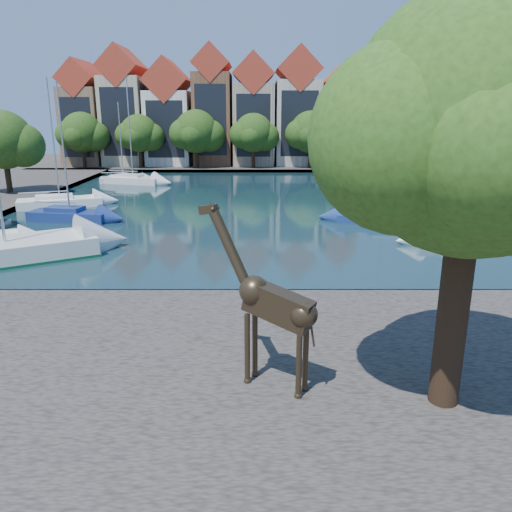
{
  "coord_description": "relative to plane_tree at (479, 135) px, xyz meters",
  "views": [
    {
      "loc": [
        2.31,
        -21.15,
        8.21
      ],
      "look_at": [
        2.33,
        -2.0,
        2.64
      ],
      "focal_mm": 35.0,
      "sensor_mm": 36.0,
      "label": 1
    }
  ],
  "objects": [
    {
      "name": "side_tree_left_far",
      "position": [
        -29.51,
        37.0,
        -2.29
      ],
      "size": [
        7.28,
        5.6,
        7.88
      ],
      "color": "#332114",
      "rests_on": "left_quay"
    },
    {
      "name": "sailboat_left_d",
      "position": [
        -21.0,
        47.21,
        -7.1
      ],
      "size": [
        5.57,
        2.73,
        9.14
      ],
      "color": "silver",
      "rests_on": "water_basin"
    },
    {
      "name": "sailboat_right_c",
      "position": [
        7.38,
        41.14,
        -7.12
      ],
      "size": [
        5.65,
        2.19,
        8.22
      ],
      "color": "white",
      "rests_on": "water_basin"
    },
    {
      "name": "sailboat_left_b",
      "position": [
        -19.62,
        25.64,
        -7.01
      ],
      "size": [
        6.46,
        3.19,
        10.28
      ],
      "color": "navy",
      "rests_on": "water_basin"
    },
    {
      "name": "far_quay",
      "position": [
        -7.62,
        65.01,
        -7.42
      ],
      "size": [
        60.0,
        16.0,
        0.5
      ],
      "primitive_type": "cube",
      "color": "#4D4843",
      "rests_on": "ground"
    },
    {
      "name": "far_tree_east",
      "position": [
        2.49,
        59.5,
        -2.43
      ],
      "size": [
        7.54,
        5.8,
        7.84
      ],
      "color": "#332114",
      "rests_on": "far_quay"
    },
    {
      "name": "townhouse_center",
      "position": [
        -11.62,
        64.99,
        0.69
      ],
      "size": [
        5.44,
        9.18,
        16.93
      ],
      "color": "brown",
      "rests_on": "far_quay"
    },
    {
      "name": "near_quay",
      "position": [
        -7.62,
        2.01,
        -7.42
      ],
      "size": [
        50.0,
        14.0,
        0.5
      ],
      "primitive_type": "cube",
      "color": "#4D4843",
      "rests_on": "ground"
    },
    {
      "name": "far_tree_west",
      "position": [
        -21.52,
        59.5,
        -2.6
      ],
      "size": [
        6.76,
        5.2,
        7.36
      ],
      "color": "#332114",
      "rests_on": "far_quay"
    },
    {
      "name": "water_basin",
      "position": [
        -7.62,
        33.01,
        -7.63
      ],
      "size": [
        38.0,
        50.0,
        0.08
      ],
      "primitive_type": "cube",
      "color": "black",
      "rests_on": "ground"
    },
    {
      "name": "plane_tree",
      "position": [
        0.0,
        0.0,
        0.0
      ],
      "size": [
        8.32,
        6.4,
        10.62
      ],
      "color": "#332114",
      "rests_on": "near_quay"
    },
    {
      "name": "giraffe_statue",
      "position": [
        -4.92,
        0.9,
        -4.62
      ],
      "size": [
        3.34,
        2.1,
        5.19
      ],
      "color": "#34281A",
      "rests_on": "near_quay"
    },
    {
      "name": "townhouse_west_mid",
      "position": [
        -24.62,
        64.99,
        0.56
      ],
      "size": [
        5.94,
        9.18,
        16.79
      ],
      "color": "#B3A989",
      "rests_on": "far_quay"
    },
    {
      "name": "sailboat_left_e",
      "position": [
        -19.62,
        46.2,
        -6.99
      ],
      "size": [
        7.19,
        4.21,
        11.78
      ],
      "color": "silver",
      "rests_on": "water_basin"
    },
    {
      "name": "townhouse_east_end",
      "position": [
        7.38,
        64.99,
        -0.56
      ],
      "size": [
        5.44,
        9.18,
        14.43
      ],
      "color": "#8B6042",
      "rests_on": "far_quay"
    },
    {
      "name": "right_quay",
      "position": [
        17.38,
        33.01,
        -7.42
      ],
      "size": [
        14.0,
        52.0,
        0.5
      ],
      "primitive_type": "cube",
      "color": "#4D4843",
      "rests_on": "ground"
    },
    {
      "name": "ground",
      "position": [
        -7.62,
        9.01,
        -7.67
      ],
      "size": [
        160.0,
        160.0,
        0.0
      ],
      "primitive_type": "plane",
      "color": "#38332B",
      "rests_on": "ground"
    },
    {
      "name": "townhouse_east_inner",
      "position": [
        -5.62,
        64.99,
        0.06
      ],
      "size": [
        5.94,
        9.18,
        15.79
      ],
      "color": "tan",
      "rests_on": "far_quay"
    },
    {
      "name": "sailboat_right_b",
      "position": [
        4.38,
        25.15,
        -7.12
      ],
      "size": [
        7.17,
        3.63,
        9.48
      ],
      "color": "navy",
      "rests_on": "water_basin"
    },
    {
      "name": "townhouse_east_mid",
      "position": [
        0.88,
        64.99,
        0.43
      ],
      "size": [
        6.43,
        9.18,
        16.65
      ],
      "color": "#BFB4A3",
      "rests_on": "far_quay"
    },
    {
      "name": "far_tree_mid_west",
      "position": [
        -13.51,
        59.5,
        -2.38
      ],
      "size": [
        7.8,
        6.0,
        8.0
      ],
      "color": "#332114",
      "rests_on": "far_quay"
    },
    {
      "name": "far_tree_mid_east",
      "position": [
        -5.52,
        59.5,
        -2.54
      ],
      "size": [
        7.02,
        5.4,
        7.52
      ],
      "color": "#332114",
      "rests_on": "far_quay"
    },
    {
      "name": "sailboat_right_a",
      "position": [
        7.38,
        19.48,
        -7.1
      ],
      "size": [
        5.8,
        3.3,
        9.06
      ],
      "color": "white",
      "rests_on": "water_basin"
    },
    {
      "name": "townhouse_west_end",
      "position": [
        -30.62,
        64.99,
        -0.31
      ],
      "size": [
        5.44,
        9.18,
        14.93
      ],
      "color": "#815F46",
      "rests_on": "far_quay"
    },
    {
      "name": "sailboat_right_d",
      "position": [
        7.13,
        50.7,
        -7.04
      ],
      "size": [
        6.23,
        2.92,
        10.02
      ],
      "color": "white",
      "rests_on": "water_basin"
    },
    {
      "name": "far_tree_far_east",
      "position": [
        10.48,
        59.5,
        -2.6
      ],
      "size": [
        6.76,
        5.2,
        7.36
      ],
      "color": "#332114",
      "rests_on": "far_quay"
    },
    {
      "name": "townhouse_west_inner",
      "position": [
        -18.12,
        64.99,
        -0.32
      ],
      "size": [
        6.43,
        9.18,
        15.15
      ],
      "color": "white",
      "rests_on": "far_quay"
    },
    {
      "name": "sailboat_left_c",
      "position": [
        -22.62,
        31.51,
        -7.02
      ],
      "size": [
        7.42,
        4.8,
        10.85
      ],
      "color": "white",
      "rests_on": "water_basin"
    },
    {
      "name": "far_tree_far_west",
      "position": [
        -29.51,
        59.5,
        -2.49
      ],
      "size": [
        7.28,
        5.6,
        7.68
      ],
      "color": "#332114",
      "rests_on": "far_quay"
    }
  ]
}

